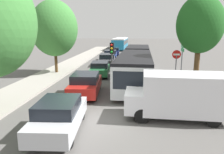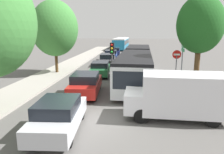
{
  "view_description": "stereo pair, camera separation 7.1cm",
  "coord_description": "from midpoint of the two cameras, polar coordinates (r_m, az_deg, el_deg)",
  "views": [
    {
      "loc": [
        1.75,
        -9.97,
        4.44
      ],
      "look_at": [
        0.2,
        4.79,
        1.2
      ],
      "focal_mm": 35.0,
      "sensor_mm": 36.0,
      "label": 1
    },
    {
      "loc": [
        1.82,
        -9.96,
        4.44
      ],
      "look_at": [
        0.2,
        4.79,
        1.2
      ],
      "focal_mm": 35.0,
      "sensor_mm": 36.0,
      "label": 2
    }
  ],
  "objects": [
    {
      "name": "queued_car_silver",
      "position": [
        10.01,
        -13.84,
        -9.73
      ],
      "size": [
        2.07,
        4.33,
        1.47
      ],
      "rotation": [
        0.0,
        0.0,
        1.64
      ],
      "color": "#B7BABF",
      "rests_on": "ground"
    },
    {
      "name": "traffic_light",
      "position": [
        17.75,
        -0.13,
        6.04
      ],
      "size": [
        0.35,
        0.38,
        3.4
      ],
      "rotation": [
        0.0,
        0.0,
        -1.73
      ],
      "color": "#56595E",
      "rests_on": "ground"
    },
    {
      "name": "kerb_strip_left",
      "position": [
        31.6,
        -9.27,
        4.21
      ],
      "size": [
        3.2,
        50.45,
        0.14
      ],
      "primitive_type": "cube",
      "color": "#9E998E",
      "rests_on": "ground"
    },
    {
      "name": "queued_car_blue",
      "position": [
        32.27,
        -0.51,
        5.75
      ],
      "size": [
        2.08,
        4.34,
        1.47
      ],
      "rotation": [
        0.0,
        0.0,
        1.64
      ],
      "color": "#284799",
      "rests_on": "ground"
    },
    {
      "name": "direction_sign_post",
      "position": [
        21.05,
        17.83,
        6.63
      ],
      "size": [
        0.11,
        1.4,
        3.6
      ],
      "rotation": [
        0.0,
        0.0,
        3.1
      ],
      "color": "#56595E",
      "rests_on": "ground"
    },
    {
      "name": "queued_car_green",
      "position": [
        21.27,
        -3.28,
        2.17
      ],
      "size": [
        1.95,
        4.08,
        1.38
      ],
      "rotation": [
        0.0,
        0.0,
        1.64
      ],
      "color": "#236638",
      "rests_on": "ground"
    },
    {
      "name": "white_van",
      "position": [
        11.46,
        17.05,
        -4.45
      ],
      "size": [
        5.05,
        2.11,
        2.31
      ],
      "rotation": [
        0.0,
        0.0,
        3.11
      ],
      "color": "silver",
      "rests_on": "ground"
    },
    {
      "name": "queued_car_navy",
      "position": [
        38.43,
        0.6,
        6.71
      ],
      "size": [
        1.9,
        3.97,
        1.34
      ],
      "rotation": [
        0.0,
        0.0,
        1.64
      ],
      "color": "navy",
      "rests_on": "ground"
    },
    {
      "name": "tree_right_near",
      "position": [
        17.54,
        21.88,
        12.54
      ],
      "size": [
        3.39,
        3.39,
        6.91
      ],
      "color": "#51381E",
      "rests_on": "ground"
    },
    {
      "name": "articulated_bus",
      "position": [
        20.92,
        6.24,
        4.01
      ],
      "size": [
        3.12,
        16.9,
        2.5
      ],
      "rotation": [
        0.0,
        0.0,
        -1.61
      ],
      "color": "silver",
      "rests_on": "ground"
    },
    {
      "name": "ground_plane",
      "position": [
        11.05,
        -3.89,
        -11.39
      ],
      "size": [
        200.0,
        200.0,
        0.0
      ],
      "primitive_type": "plane",
      "color": "#565451"
    },
    {
      "name": "queued_car_red",
      "position": [
        15.16,
        -7.03,
        -1.8
      ],
      "size": [
        2.14,
        4.47,
        1.51
      ],
      "rotation": [
        0.0,
        0.0,
        1.64
      ],
      "color": "#B21E19",
      "rests_on": "ground"
    },
    {
      "name": "city_bus_rear",
      "position": [
        50.61,
        2.17,
        8.93
      ],
      "size": [
        3.04,
        11.79,
        2.52
      ],
      "rotation": [
        0.0,
        0.0,
        1.53
      ],
      "color": "teal",
      "rests_on": "ground"
    },
    {
      "name": "no_entry_sign",
      "position": [
        18.44,
        16.3,
        3.84
      ],
      "size": [
        0.7,
        0.08,
        2.82
      ],
      "rotation": [
        0.0,
        0.0,
        -1.57
      ],
      "color": "#56595E",
      "rests_on": "ground"
    },
    {
      "name": "tree_left_mid",
      "position": [
        22.81,
        -14.67,
        11.84
      ],
      "size": [
        4.61,
        4.61,
        7.29
      ],
      "color": "#51381E",
      "rests_on": "ground"
    },
    {
      "name": "queued_car_graphite",
      "position": [
        26.96,
        -1.35,
        4.5
      ],
      "size": [
        2.16,
        4.51,
        1.53
      ],
      "rotation": [
        0.0,
        0.0,
        1.64
      ],
      "color": "#47474C",
      "rests_on": "ground"
    }
  ]
}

